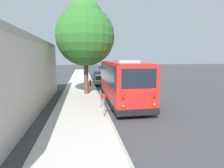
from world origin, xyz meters
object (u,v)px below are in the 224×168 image
sign_post_near (104,105)px  sign_post_far (100,99)px  parked_sedan_navy (97,75)px  shuttle_bus (122,80)px  parked_sedan_tan (101,80)px  street_tree (85,33)px  fire_hydrant (90,83)px

sign_post_near → sign_post_far: bearing=0.0°
parked_sedan_navy → sign_post_far: sign_post_far is taller
shuttle_bus → parked_sedan_tan: size_ratio=1.89×
parked_sedan_navy → street_tree: 14.19m
parked_sedan_tan → shuttle_bus: bearing=-171.9°
sign_post_far → parked_sedan_tan: bearing=-6.3°
shuttle_bus → street_tree: size_ratio=1.00×
parked_sedan_navy → fire_hydrant: parked_sedan_navy is taller
street_tree → parked_sedan_tan: bearing=-17.8°
parked_sedan_navy → sign_post_far: 18.26m
parked_sedan_tan → parked_sedan_navy: (6.47, -0.03, 0.02)m
parked_sedan_navy → fire_hydrant: size_ratio=5.33×
parked_sedan_navy → street_tree: size_ratio=0.49×
parked_sedan_tan → sign_post_far: (-11.74, 1.29, 0.18)m
shuttle_bus → sign_post_far: bearing=134.9°
shuttle_bus → parked_sedan_navy: (16.27, 0.66, -1.21)m
sign_post_far → fire_hydrant: bearing=1.3°
parked_sedan_tan → fire_hydrant: (-2.07, 1.51, -0.04)m
shuttle_bus → fire_hydrant: (7.74, 2.19, -1.26)m
parked_sedan_tan → fire_hydrant: size_ratio=5.75×
parked_sedan_navy → sign_post_far: (-18.21, 1.32, 0.16)m
street_tree → sign_post_far: street_tree is taller
street_tree → sign_post_near: 8.74m
fire_hydrant → street_tree: bearing=172.5°
sign_post_far → parked_sedan_navy: bearing=-4.1°
sign_post_near → fire_hydrant: bearing=1.1°
fire_hydrant → sign_post_far: bearing=-178.7°
parked_sedan_tan → sign_post_far: size_ratio=3.77×
shuttle_bus → parked_sedan_navy: shuttle_bus is taller
street_tree → sign_post_near: (-7.13, -0.81, -4.99)m
fire_hydrant → sign_post_near: bearing=-178.9°
shuttle_bus → parked_sedan_tan: (9.81, 0.68, -1.23)m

